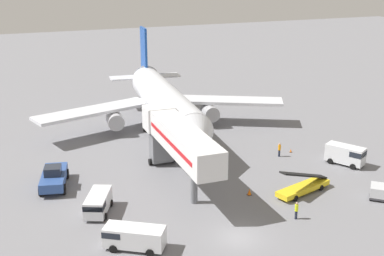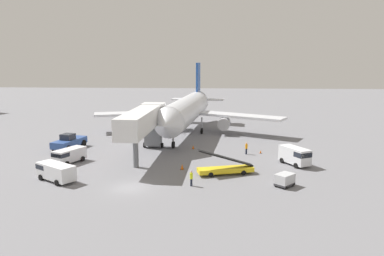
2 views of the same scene
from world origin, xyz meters
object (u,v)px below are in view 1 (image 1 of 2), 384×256
object	(u,v)px
service_van_far_right	(98,203)
ground_crew_worker_foreground	(296,210)
airplane_at_gate	(164,101)
service_van_rear_right	(133,236)
safety_cone_alpha	(249,192)
ground_crew_worker_midground	(279,149)
service_van_mid_left	(346,154)
baggage_cart_mid_center	(378,191)
safety_cone_bravo	(211,155)
jet_bridge	(177,138)
safety_cone_charlie	(291,150)
pushback_tug	(54,177)
belt_loader_truck	(303,186)

from	to	relation	value
service_van_far_right	ground_crew_worker_foreground	size ratio (longest dim) A/B	2.83
airplane_at_gate	service_van_rear_right	bearing A→B (deg)	-114.22
ground_crew_worker_foreground	safety_cone_alpha	distance (m)	6.48
service_van_far_right	ground_crew_worker_midground	size ratio (longest dim) A/B	2.73
service_van_mid_left	ground_crew_worker_foreground	xyz separation A→B (m)	(-13.11, -9.21, -0.41)
baggage_cart_mid_center	ground_crew_worker_foreground	world-z (taller)	ground_crew_worker_foreground
airplane_at_gate	safety_cone_alpha	size ratio (longest dim) A/B	51.50
baggage_cart_mid_center	safety_cone_bravo	world-z (taller)	baggage_cart_mid_center
jet_bridge	ground_crew_worker_foreground	bearing A→B (deg)	-58.51
service_van_mid_left	service_van_far_right	xyz separation A→B (m)	(-30.17, -0.97, -0.21)
service_van_rear_right	ground_crew_worker_midground	size ratio (longest dim) A/B	2.98
airplane_at_gate	service_van_rear_right	xyz separation A→B (m)	(-12.91, -28.69, -3.36)
service_van_far_right	ground_crew_worker_foreground	xyz separation A→B (m)	(17.05, -8.24, -0.20)
safety_cone_charlie	pushback_tug	bearing A→B (deg)	178.41
safety_cone_alpha	belt_loader_truck	bearing A→B (deg)	-17.83
pushback_tug	safety_cone_alpha	size ratio (longest dim) A/B	9.37
service_van_rear_right	safety_cone_alpha	bearing A→B (deg)	20.84
service_van_far_right	baggage_cart_mid_center	xyz separation A→B (m)	(27.24, -7.71, -0.32)
ground_crew_worker_foreground	safety_cone_charlie	bearing A→B (deg)	58.54
service_van_mid_left	jet_bridge	bearing A→B (deg)	171.91
jet_bridge	pushback_tug	size ratio (longest dim) A/B	2.71
ground_crew_worker_midground	pushback_tug	bearing A→B (deg)	176.78
jet_bridge	service_van_rear_right	bearing A→B (deg)	-126.32
airplane_at_gate	baggage_cart_mid_center	size ratio (longest dim) A/B	14.78
pushback_tug	safety_cone_bravo	size ratio (longest dim) A/B	10.67
service_van_mid_left	ground_crew_worker_midground	world-z (taller)	service_van_mid_left
airplane_at_gate	service_van_mid_left	world-z (taller)	airplane_at_gate
jet_bridge	ground_crew_worker_midground	xyz separation A→B (m)	(14.58, 2.42, -4.28)
airplane_at_gate	service_van_far_right	world-z (taller)	airplane_at_gate
pushback_tug	baggage_cart_mid_center	xyz separation A→B (m)	(30.32, -15.55, -0.35)
service_van_rear_right	ground_crew_worker_foreground	distance (m)	15.72
service_van_rear_right	baggage_cart_mid_center	world-z (taller)	service_van_rear_right
belt_loader_truck	service_van_mid_left	bearing A→B (deg)	26.84
pushback_tug	service_van_mid_left	distance (m)	33.95
belt_loader_truck	safety_cone_alpha	xyz separation A→B (m)	(-5.43, 1.74, -0.42)
airplane_at_gate	pushback_tug	distance (m)	22.24
ground_crew_worker_foreground	safety_cone_charlie	world-z (taller)	ground_crew_worker_foreground
safety_cone_bravo	safety_cone_charlie	xyz separation A→B (m)	(10.20, -2.17, -0.07)
pushback_tug	service_van_rear_right	size ratio (longest dim) A/B	1.24
service_van_rear_right	belt_loader_truck	bearing A→B (deg)	10.52
pushback_tug	service_van_far_right	bearing A→B (deg)	-68.55
baggage_cart_mid_center	safety_cone_alpha	distance (m)	13.09
service_van_far_right	jet_bridge	bearing A→B (deg)	22.01
baggage_cart_mid_center	safety_cone_bravo	distance (m)	20.20
airplane_at_gate	baggage_cart_mid_center	world-z (taller)	airplane_at_gate
belt_loader_truck	safety_cone_charlie	xyz separation A→B (m)	(5.50, 10.75, -0.53)
jet_bridge	safety_cone_bravo	distance (m)	9.77
service_van_mid_left	baggage_cart_mid_center	world-z (taller)	service_van_mid_left
service_van_mid_left	safety_cone_alpha	world-z (taller)	service_van_mid_left
safety_cone_bravo	safety_cone_charlie	distance (m)	10.43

